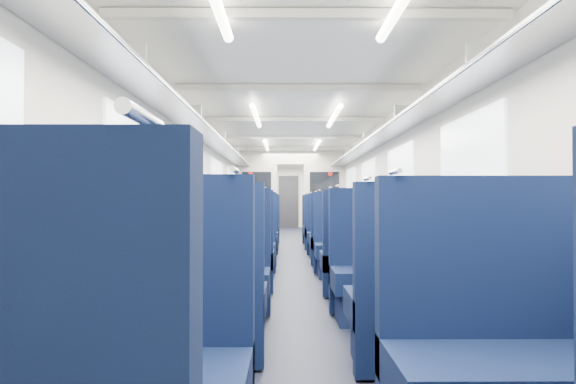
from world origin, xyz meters
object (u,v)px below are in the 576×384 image
seat_6 (208,279)px  seat_19 (326,229)px  seat_12 (243,243)px  seat_5 (437,311)px  seat_14 (249,237)px  seat_4 (183,305)px  seat_3 (516,369)px  seat_18 (256,229)px  seat_17 (330,232)px  seat_10 (237,249)px  bulkhead (290,194)px  seat_11 (353,250)px  seat_16 (253,233)px  end_door (289,202)px  seat_2 (112,380)px  seat_7 (391,278)px  seat_15 (336,237)px  seat_8 (226,260)px  seat_9 (370,262)px  seat_13 (344,242)px

seat_6 → seat_19: size_ratio=1.00×
seat_12 → seat_19: 3.92m
seat_5 → seat_14: (-1.66, 5.88, 0.00)m
seat_4 → seat_12: size_ratio=1.00×
seat_3 → seat_18: (-1.66, 9.13, 0.00)m
seat_5 → seat_17: same height
seat_6 → seat_10: size_ratio=1.00×
bulkhead → seat_11: size_ratio=2.27×
seat_3 → seat_19: size_ratio=1.00×
seat_4 → seat_11: same height
bulkhead → seat_6: 7.90m
seat_16 → seat_18: size_ratio=1.00×
end_door → seat_2: bearing=-92.9°
seat_6 → seat_7: 1.66m
seat_6 → bulkhead: bearing=83.9°
seat_15 → seat_19: (0.00, 2.34, 0.00)m
seat_17 → seat_8: bearing=-109.9°
seat_2 → seat_11: size_ratio=1.00×
seat_4 → seat_8: 2.31m
seat_11 → seat_18: same height
seat_16 → seat_19: same height
bulkhead → seat_2: 10.19m
seat_15 → seat_17: (0.00, 1.27, 0.00)m
seat_4 → seat_11: (1.66, 3.44, 0.00)m
seat_9 → seat_3: bearing=-90.0°
seat_11 → seat_12: same height
seat_2 → seat_4: size_ratio=1.00×
seat_13 → seat_4: bearing=-110.0°
end_door → seat_6: 13.85m
seat_3 → seat_11: bearing=90.0°
seat_9 → seat_15: 3.48m
seat_2 → seat_8: 3.60m
seat_11 → seat_18: bearing=110.2°
seat_2 → seat_14: bearing=90.0°
seat_8 → seat_9: same height
seat_3 → seat_6: bearing=127.0°
seat_7 → seat_11: same height
end_door → seat_2: end_door is taller
seat_4 → seat_8: same height
seat_11 → seat_18: size_ratio=1.00×
seat_3 → seat_7: (0.00, 2.28, 0.00)m
seat_5 → seat_10: size_ratio=1.00×
seat_15 → seat_6: bearing=-109.8°
bulkhead → seat_2: bulkhead is taller
bulkhead → seat_14: size_ratio=2.27×
seat_16 → seat_6: bearing=-90.0°
seat_17 → seat_18: size_ratio=1.00×
seat_10 → seat_14: bearing=90.0°
seat_12 → seat_14: size_ratio=1.00×
seat_4 → seat_5: bearing=-5.7°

